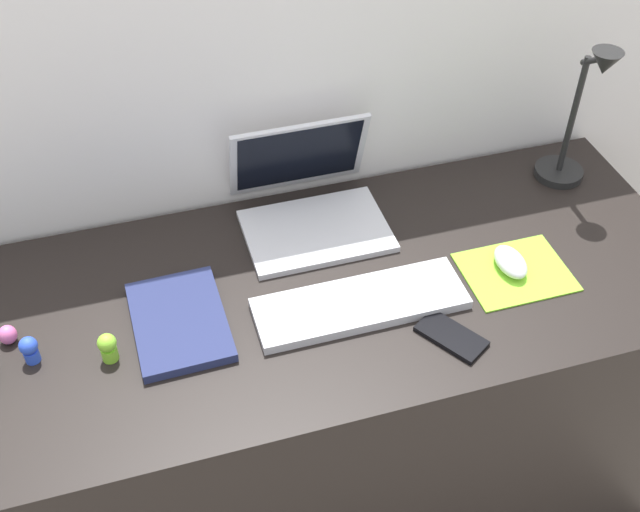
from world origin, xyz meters
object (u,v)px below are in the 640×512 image
cell_phone (451,336)px  desk_lamp (579,120)px  notebook_pad (179,321)px  toy_figurine_pink (8,335)px  laptop (308,197)px  toy_figurine_lime (108,347)px  toy_figurine_blue (29,349)px  keyboard (360,304)px  mouse (510,262)px

cell_phone → desk_lamp: (0.44, 0.36, 0.16)m
notebook_pad → toy_figurine_pink: bearing=169.8°
desk_lamp → toy_figurine_pink: (-1.22, -0.14, -0.15)m
laptop → toy_figurine_lime: (-0.45, -0.28, -0.02)m
laptop → desk_lamp: (0.59, -0.05, 0.11)m
toy_figurine_pink → toy_figurine_blue: size_ratio=0.67×
keyboard → cell_phone: bearing=-41.7°
notebook_pad → toy_figurine_lime: toy_figurine_lime is taller
laptop → keyboard: (0.02, -0.29, -0.04)m
desk_lamp → laptop: bearing=175.2°
cell_phone → desk_lamp: bearing=7.6°
laptop → toy_figurine_pink: 0.65m
desk_lamp → notebook_pad: size_ratio=1.44×
mouse → notebook_pad: 0.66m
keyboard → notebook_pad: bearing=171.1°
keyboard → toy_figurine_pink: bearing=171.0°
notebook_pad → toy_figurine_lime: (-0.13, -0.04, 0.02)m
mouse → toy_figurine_lime: (-0.79, -0.00, 0.01)m
keyboard → notebook_pad: (-0.34, 0.05, 0.00)m
keyboard → toy_figurine_blue: size_ratio=7.29×
cell_phone → desk_lamp: 0.59m
laptop → toy_figurine_pink: laptop is taller
cell_phone → toy_figurine_blue: bearing=135.2°
notebook_pad → keyboard: bearing=-10.1°
cell_phone → desk_lamp: size_ratio=0.37×
keyboard → desk_lamp: size_ratio=1.19×
keyboard → toy_figurine_lime: bearing=178.9°
laptop → mouse: 0.44m
mouse → toy_figurine_lime: 0.79m
mouse → toy_figurine_lime: bearing=-179.7°
laptop → mouse: size_ratio=3.12×
keyboard → toy_figurine_lime: toy_figurine_lime is taller
desk_lamp → toy_figurine_blue: size_ratio=6.15×
toy_figurine_blue → toy_figurine_lime: (0.13, -0.04, 0.00)m
keyboard → mouse: size_ratio=4.27×
notebook_pad → toy_figurine_lime: size_ratio=4.02×
laptop → toy_figurine_pink: bearing=-163.3°
toy_figurine_blue → laptop: bearing=22.7°
laptop → notebook_pad: 0.40m
notebook_pad → toy_figurine_pink: size_ratio=6.38×
keyboard → toy_figurine_pink: toy_figurine_pink is taller
desk_lamp → notebook_pad: (-0.91, -0.19, -0.15)m
mouse → laptop: bearing=141.0°
laptop → toy_figurine_blue: bearing=-157.3°
toy_figurine_lime → cell_phone: bearing=-12.1°
toy_figurine_blue → keyboard: bearing=-4.2°
notebook_pad → toy_figurine_blue: bearing=-179.4°
toy_figurine_pink → mouse: bearing=-5.3°
desk_lamp → toy_figurine_lime: desk_lamp is taller
desk_lamp → toy_figurine_pink: bearing=-173.5°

